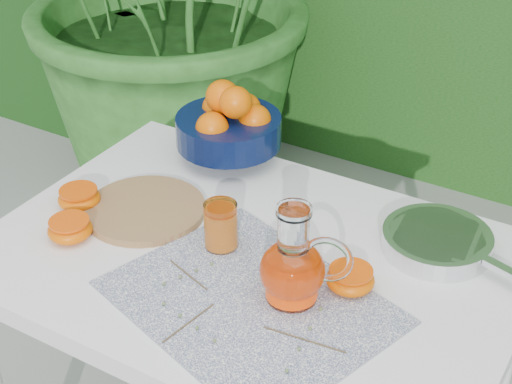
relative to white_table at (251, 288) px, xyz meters
The scene contains 9 objects.
white_table is the anchor object (origin of this frame).
placemat 0.16m from the white_table, 59.80° to the right, with size 0.47×0.36×0.00m, color #0D164B.
cutting_board 0.27m from the white_table, behind, with size 0.25×0.25×0.02m, color olive.
fruit_bowl 0.41m from the white_table, 128.16° to the left, with size 0.26×0.26×0.19m.
juice_pitcher 0.21m from the white_table, 29.33° to the right, with size 0.17×0.14×0.19m.
juice_tumbler 0.14m from the white_table, behind, with size 0.08×0.08×0.09m.
saute_pan 0.37m from the white_table, 32.98° to the left, with size 0.38×0.26×0.04m.
orange_halves 0.21m from the white_table, 162.18° to the right, with size 0.71×0.25×0.04m.
thyme_sprigs 0.20m from the white_table, 71.62° to the right, with size 0.39×0.22×0.01m.
Camera 1 is at (0.48, -1.05, 1.64)m, focal length 55.00 mm.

